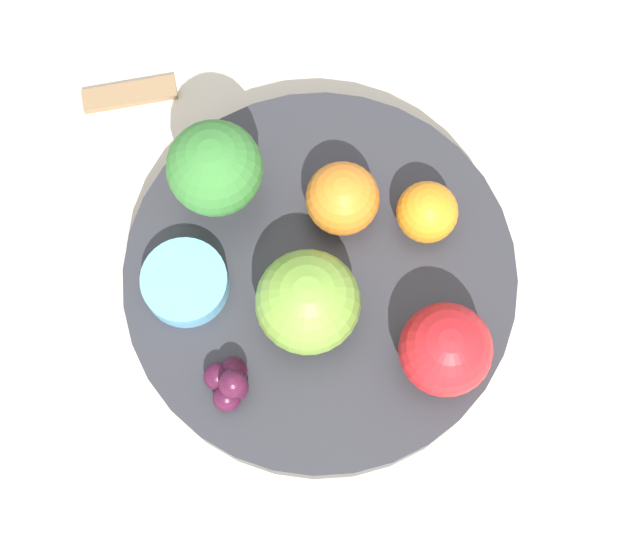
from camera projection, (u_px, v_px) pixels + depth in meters
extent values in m
plane|color=gray|center=(320.00, 294.00, 0.72)|extent=(6.00, 6.00, 0.00)
cube|color=beige|center=(320.00, 290.00, 0.71)|extent=(1.20, 1.20, 0.02)
cylinder|color=#2D2D33|center=(320.00, 281.00, 0.69)|extent=(0.25, 0.25, 0.03)
cylinder|color=#8CB76B|center=(220.00, 186.00, 0.68)|extent=(0.02, 0.02, 0.03)
sphere|color=#387A33|center=(215.00, 168.00, 0.65)|extent=(0.06, 0.06, 0.06)
sphere|color=olive|center=(308.00, 302.00, 0.64)|extent=(0.06, 0.06, 0.06)
sphere|color=red|center=(447.00, 348.00, 0.63)|extent=(0.06, 0.06, 0.06)
sphere|color=orange|center=(427.00, 212.00, 0.67)|extent=(0.04, 0.04, 0.04)
sphere|color=orange|center=(343.00, 199.00, 0.66)|extent=(0.05, 0.05, 0.05)
sphere|color=#47142D|center=(218.00, 376.00, 0.65)|extent=(0.02, 0.02, 0.02)
sphere|color=#47142D|center=(223.00, 394.00, 0.65)|extent=(0.02, 0.02, 0.02)
sphere|color=#47142D|center=(239.00, 391.00, 0.65)|extent=(0.02, 0.02, 0.02)
sphere|color=#47142D|center=(233.00, 371.00, 0.65)|extent=(0.02, 0.02, 0.02)
sphere|color=#47142D|center=(227.00, 379.00, 0.64)|extent=(0.02, 0.02, 0.02)
cylinder|color=#66B2DB|center=(185.00, 283.00, 0.66)|extent=(0.05, 0.05, 0.02)
cube|color=olive|center=(130.00, 94.00, 0.74)|extent=(0.06, 0.06, 0.01)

